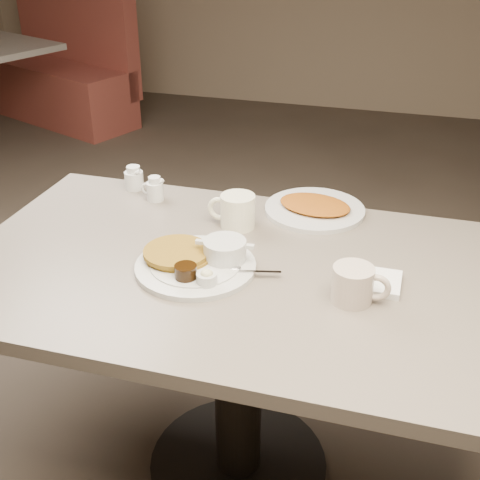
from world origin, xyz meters
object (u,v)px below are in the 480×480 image
(main_plate, at_px, (199,260))
(coffee_mug_near, at_px, (354,284))
(coffee_mug_far, at_px, (236,211))
(creamer_left, at_px, (155,189))
(hash_plate, at_px, (315,208))
(diner_table, at_px, (238,319))
(booth_back_left, at_px, (55,70))
(creamer_right, at_px, (134,178))

(main_plate, distance_m, coffee_mug_near, 0.41)
(coffee_mug_near, xyz_separation_m, coffee_mug_far, (-0.38, 0.30, 0.00))
(creamer_left, bearing_deg, coffee_mug_far, -19.08)
(coffee_mug_near, bearing_deg, main_plate, 174.16)
(coffee_mug_far, distance_m, creamer_left, 0.32)
(coffee_mug_far, xyz_separation_m, hash_plate, (0.21, 0.16, -0.04))
(creamer_left, xyz_separation_m, hash_plate, (0.51, 0.06, -0.02))
(diner_table, xyz_separation_m, booth_back_left, (-2.38, 3.01, -0.17))
(creamer_left, bearing_deg, main_plate, -52.51)
(coffee_mug_near, distance_m, coffee_mug_far, 0.48)
(hash_plate, bearing_deg, creamer_right, 179.26)
(main_plate, height_order, creamer_right, creamer_right)
(creamer_right, bearing_deg, hash_plate, -0.74)
(coffee_mug_near, relative_size, booth_back_left, 0.08)
(main_plate, bearing_deg, diner_table, 17.55)
(diner_table, xyz_separation_m, creamer_left, (-0.37, 0.33, 0.21))
(main_plate, bearing_deg, creamer_left, 127.49)
(booth_back_left, bearing_deg, hash_plate, -46.30)
(coffee_mug_far, bearing_deg, booth_back_left, 129.59)
(diner_table, height_order, main_plate, main_plate)
(diner_table, height_order, creamer_left, creamer_left)
(diner_table, height_order, coffee_mug_far, coffee_mug_far)
(diner_table, bearing_deg, coffee_mug_near, -13.18)
(creamer_left, height_order, creamer_right, same)
(coffee_mug_near, xyz_separation_m, creamer_left, (-0.68, 0.40, -0.01))
(coffee_mug_far, relative_size, booth_back_left, 0.08)
(main_plate, distance_m, booth_back_left, 3.82)
(coffee_mug_far, height_order, booth_back_left, booth_back_left)
(main_plate, height_order, coffee_mug_near, coffee_mug_near)
(creamer_right, distance_m, hash_plate, 0.61)
(creamer_left, relative_size, creamer_right, 1.03)
(creamer_left, xyz_separation_m, creamer_right, (-0.10, 0.06, -0.00))
(diner_table, xyz_separation_m, main_plate, (-0.10, -0.03, 0.19))
(coffee_mug_far, distance_m, hash_plate, 0.26)
(coffee_mug_near, xyz_separation_m, creamer_right, (-0.79, 0.46, -0.01))
(coffee_mug_far, xyz_separation_m, creamer_right, (-0.41, 0.17, -0.01))
(main_plate, bearing_deg, coffee_mug_near, -5.84)
(coffee_mug_far, bearing_deg, creamer_left, 160.92)
(coffee_mug_far, xyz_separation_m, creamer_left, (-0.30, 0.10, -0.01))
(main_plate, xyz_separation_m, hash_plate, (0.23, 0.41, -0.01))
(coffee_mug_near, bearing_deg, coffee_mug_far, 142.25)
(coffee_mug_near, bearing_deg, creamer_right, 149.47)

